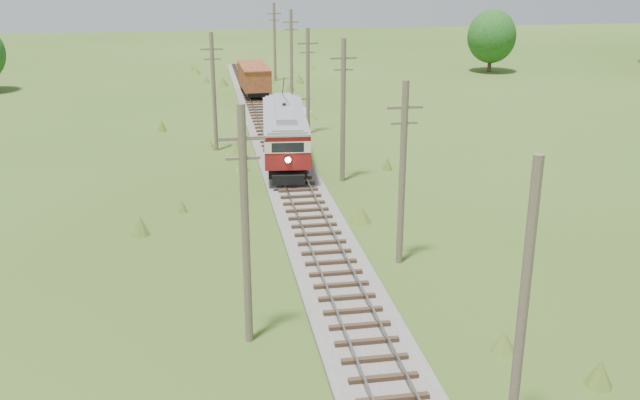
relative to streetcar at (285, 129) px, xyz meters
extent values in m
cube|color=#605B54|center=(0.00, -0.95, -2.47)|extent=(3.60, 96.00, 0.25)
cube|color=#726659|center=(-0.72, -0.95, -2.11)|extent=(0.08, 96.00, 0.17)
cube|color=#726659|center=(0.72, -0.95, -2.11)|extent=(0.08, 96.00, 0.17)
cube|color=#2D2116|center=(0.00, -0.95, -2.26)|extent=(2.40, 96.00, 0.16)
cube|color=black|center=(0.00, 0.00, -1.59)|extent=(3.33, 11.09, 0.45)
cube|color=maroon|center=(0.00, 0.00, -0.60)|extent=(3.83, 12.07, 1.09)
cube|color=beige|center=(0.00, 0.00, 0.29)|extent=(3.86, 12.13, 0.69)
cube|color=black|center=(0.00, 0.00, 0.29)|extent=(3.84, 11.60, 0.54)
cube|color=maroon|center=(0.00, 0.00, 0.79)|extent=(3.83, 12.07, 0.30)
cube|color=gray|center=(0.00, 0.00, 1.11)|extent=(3.89, 12.20, 0.38)
cube|color=gray|center=(0.00, 0.00, 1.45)|extent=(2.04, 8.98, 0.40)
sphere|color=#FFF2BF|center=(-0.54, -5.99, -0.45)|extent=(0.36, 0.36, 0.36)
cylinder|color=black|center=(0.16, 1.78, 2.57)|extent=(0.47, 4.60, 1.91)
cylinder|color=black|center=(-1.14, -4.40, -1.64)|extent=(0.19, 0.80, 0.79)
cylinder|color=black|center=(0.33, -4.54, -1.64)|extent=(0.19, 0.80, 0.79)
cylinder|color=black|center=(-0.33, 4.54, -1.64)|extent=(0.19, 0.80, 0.79)
cylinder|color=black|center=(1.14, 4.41, -1.64)|extent=(0.19, 0.80, 0.79)
cube|color=black|center=(0.00, 25.26, -1.68)|extent=(2.24, 7.23, 0.50)
cube|color=maroon|center=(0.00, 25.26, -0.44)|extent=(2.78, 8.04, 1.99)
cube|color=maroon|center=(0.00, 25.26, 0.61)|extent=(2.83, 8.20, 0.12)
cylinder|color=black|center=(-0.69, 22.85, -1.63)|extent=(0.14, 0.80, 0.80)
cylinder|color=black|center=(0.80, 22.88, -1.63)|extent=(0.14, 0.80, 0.80)
cylinder|color=black|center=(-0.80, 27.63, -1.63)|extent=(0.14, 0.80, 0.80)
cylinder|color=black|center=(0.69, 27.67, -1.63)|extent=(0.14, 0.80, 0.80)
cone|color=gray|center=(2.86, 18.46, -1.98)|extent=(3.30, 3.30, 1.24)
cone|color=gray|center=(3.69, 17.43, -2.23)|extent=(1.85, 1.85, 0.72)
cylinder|color=brown|center=(3.10, -29.95, 1.81)|extent=(0.30, 0.30, 8.80)
cylinder|color=brown|center=(3.30, -16.95, 1.71)|extent=(0.30, 0.30, 8.60)
cube|color=brown|center=(3.30, -16.95, 4.81)|extent=(1.60, 0.12, 0.12)
cube|color=brown|center=(3.30, -16.95, 4.11)|extent=(1.20, 0.10, 0.10)
cylinder|color=brown|center=(3.20, -3.95, 1.91)|extent=(0.30, 0.30, 9.00)
cube|color=brown|center=(3.20, -3.95, 5.21)|extent=(1.60, 0.12, 0.12)
cube|color=brown|center=(3.20, -3.95, 4.51)|extent=(1.20, 0.10, 0.10)
cylinder|color=brown|center=(3.00, 9.05, 1.61)|extent=(0.30, 0.30, 8.40)
cube|color=brown|center=(3.00, 9.05, 4.61)|extent=(1.60, 0.12, 0.12)
cube|color=brown|center=(3.00, 9.05, 3.91)|extent=(1.20, 0.10, 0.10)
cylinder|color=brown|center=(3.40, 22.05, 1.86)|extent=(0.30, 0.30, 8.90)
cube|color=brown|center=(3.40, 22.05, 5.11)|extent=(1.60, 0.12, 0.12)
cube|color=brown|center=(3.40, 22.05, 4.41)|extent=(1.20, 0.10, 0.10)
cylinder|color=brown|center=(3.20, 35.05, 1.76)|extent=(0.30, 0.30, 8.70)
cube|color=brown|center=(3.20, 35.05, 4.91)|extent=(1.60, 0.12, 0.12)
cube|color=brown|center=(3.20, 35.05, 4.21)|extent=(1.20, 0.10, 0.10)
cylinder|color=brown|center=(-4.20, -22.95, 1.91)|extent=(0.30, 0.30, 9.00)
cube|color=brown|center=(-4.20, -22.95, 5.21)|extent=(1.60, 0.12, 0.12)
cube|color=brown|center=(-4.20, -22.95, 4.51)|extent=(1.20, 0.10, 0.10)
cylinder|color=brown|center=(-4.50, 5.05, 1.71)|extent=(0.30, 0.30, 8.60)
cube|color=brown|center=(-4.50, 5.05, 4.81)|extent=(1.60, 0.12, 0.12)
cube|color=brown|center=(-4.50, 5.05, 4.11)|extent=(1.20, 0.10, 0.10)
cylinder|color=#38281C|center=(30.00, 37.05, -1.33)|extent=(0.50, 0.50, 2.52)
ellipsoid|color=#144514|center=(30.00, 37.05, 1.75)|extent=(5.88, 5.88, 6.47)
camera|label=1|loc=(-5.56, -46.67, 11.13)|focal=40.00mm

